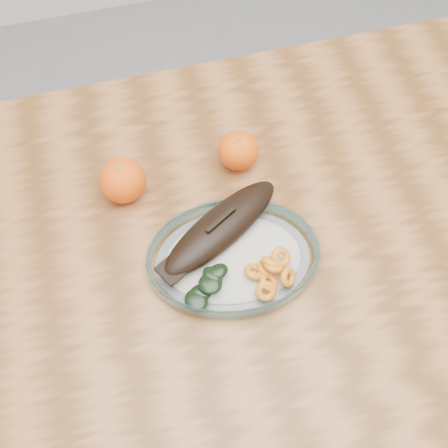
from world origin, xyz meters
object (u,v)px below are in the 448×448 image
object	(u,v)px
plated_meal	(233,255)
orange_right	(238,151)
dining_table	(238,265)
orange_left	(123,180)

from	to	relation	value
plated_meal	orange_right	bearing A→B (deg)	78.70
dining_table	orange_right	size ratio (longest dim) A/B	16.96
orange_right	dining_table	bearing A→B (deg)	-104.43
plated_meal	orange_right	xyz separation A→B (m)	(0.06, 0.18, 0.02)
dining_table	orange_left	distance (m)	0.26
dining_table	plated_meal	size ratio (longest dim) A/B	2.18
dining_table	orange_left	bearing A→B (deg)	139.99
plated_meal	orange_right	size ratio (longest dim) A/B	7.79
orange_left	orange_right	world-z (taller)	orange_left
dining_table	orange_left	xyz separation A→B (m)	(-0.17, 0.14, 0.14)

